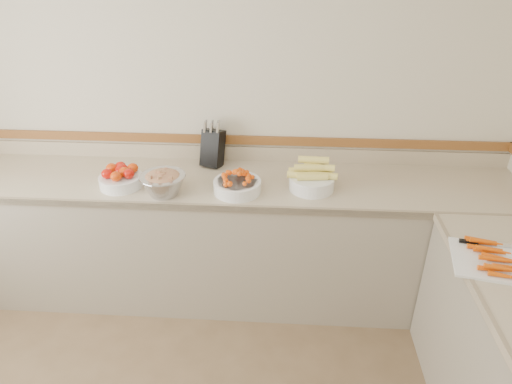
# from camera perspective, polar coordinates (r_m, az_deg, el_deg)

# --- Properties ---
(back_wall) EXTENTS (4.00, 0.00, 4.00)m
(back_wall) POSITION_cam_1_polar(r_m,az_deg,el_deg) (3.07, -5.82, 11.00)
(back_wall) COLOR beige
(back_wall) RESTS_ON ground_plane
(counter_back) EXTENTS (4.00, 0.65, 1.08)m
(counter_back) POSITION_cam_1_polar(r_m,az_deg,el_deg) (3.16, -5.98, -5.64)
(counter_back) COLOR tan
(counter_back) RESTS_ON ground_plane
(knife_block) EXTENTS (0.18, 0.20, 0.32)m
(knife_block) POSITION_cam_1_polar(r_m,az_deg,el_deg) (3.07, -5.43, 5.62)
(knife_block) COLOR black
(knife_block) RESTS_ON counter_back
(tomato_bowl) EXTENTS (0.27, 0.27, 0.13)m
(tomato_bowl) POSITION_cam_1_polar(r_m,az_deg,el_deg) (2.93, -16.55, 1.77)
(tomato_bowl) COLOR white
(tomato_bowl) RESTS_ON counter_back
(cherry_tomato_bowl) EXTENTS (0.29, 0.29, 0.16)m
(cherry_tomato_bowl) POSITION_cam_1_polar(r_m,az_deg,el_deg) (2.75, -2.35, 1.01)
(cherry_tomato_bowl) COLOR white
(cherry_tomato_bowl) RESTS_ON counter_back
(corn_bowl) EXTENTS (0.31, 0.28, 0.20)m
(corn_bowl) POSITION_cam_1_polar(r_m,az_deg,el_deg) (2.79, 7.00, 1.64)
(corn_bowl) COLOR white
(corn_bowl) RESTS_ON counter_back
(rhubarb_bowl) EXTENTS (0.27, 0.27, 0.16)m
(rhubarb_bowl) POSITION_cam_1_polar(r_m,az_deg,el_deg) (2.76, -11.53, 1.20)
(rhubarb_bowl) COLOR #B2B2BA
(rhubarb_bowl) RESTS_ON counter_back
(cutting_board) EXTENTS (0.46, 0.39, 0.06)m
(cutting_board) POSITION_cam_1_polar(r_m,az_deg,el_deg) (2.46, 27.87, -7.44)
(cutting_board) COLOR white
(cutting_board) RESTS_ON counter_right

